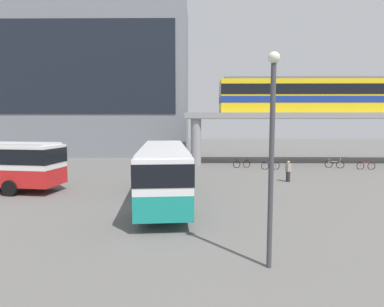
% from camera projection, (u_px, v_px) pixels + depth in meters
% --- Properties ---
extents(ground_plane, '(120.00, 120.00, 0.00)m').
position_uv_depth(ground_plane, '(163.00, 176.00, 27.12)').
color(ground_plane, '#605E5B').
extents(station_building, '(25.80, 12.35, 20.61)m').
position_uv_depth(station_building, '(97.00, 81.00, 45.99)').
color(station_building, slate).
rests_on(station_building, ground_plane).
extents(elevated_platform, '(30.18, 5.80, 5.52)m').
position_uv_depth(elevated_platform, '(321.00, 121.00, 35.69)').
color(elevated_platform, gray).
rests_on(elevated_platform, ground_plane).
extents(train, '(20.57, 2.96, 3.84)m').
position_uv_depth(train, '(313.00, 95.00, 35.43)').
color(train, yellow).
rests_on(train, elevated_platform).
extents(bus_main, '(3.56, 11.23, 3.22)m').
position_uv_depth(bus_main, '(164.00, 168.00, 18.34)').
color(bus_main, teal).
rests_on(bus_main, ground_plane).
extents(bicycle_red, '(1.79, 0.08, 1.04)m').
position_uv_depth(bicycle_red, '(366.00, 166.00, 31.01)').
color(bicycle_red, black).
rests_on(bicycle_red, ground_plane).
extents(bicycle_blue, '(1.79, 0.14, 1.04)m').
position_uv_depth(bicycle_blue, '(270.00, 166.00, 31.02)').
color(bicycle_blue, black).
rests_on(bicycle_blue, ground_plane).
extents(bicycle_black, '(1.77, 0.41, 1.04)m').
position_uv_depth(bicycle_black, '(242.00, 164.00, 32.25)').
color(bicycle_black, black).
rests_on(bicycle_black, ground_plane).
extents(bicycle_silver, '(1.70, 0.68, 1.04)m').
position_uv_depth(bicycle_silver, '(334.00, 164.00, 32.10)').
color(bicycle_silver, black).
rests_on(bicycle_silver, ground_plane).
extents(pedestrian_walking_across, '(0.48, 0.45, 1.61)m').
position_uv_depth(pedestrian_walking_across, '(288.00, 172.00, 24.69)').
color(pedestrian_walking_across, '#26262D').
rests_on(pedestrian_walking_across, ground_plane).
extents(pedestrian_waiting_near_stop, '(0.46, 0.47, 1.69)m').
position_uv_depth(pedestrian_waiting_near_stop, '(143.00, 165.00, 28.13)').
color(pedestrian_waiting_near_stop, '#26262D').
rests_on(pedestrian_waiting_near_stop, ground_plane).
extents(lamp_post, '(0.36, 0.36, 6.68)m').
position_uv_depth(lamp_post, '(272.00, 144.00, 9.83)').
color(lamp_post, '#3F3F44').
rests_on(lamp_post, ground_plane).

